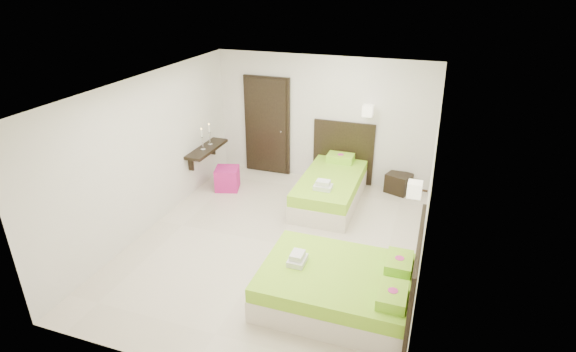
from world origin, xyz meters
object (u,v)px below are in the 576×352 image
(bed_single, at_px, (332,186))
(nightstand, at_px, (398,183))
(ottoman, at_px, (227,178))
(bed_double, at_px, (343,286))

(bed_single, xyz_separation_m, nightstand, (1.18, 0.81, -0.12))
(bed_single, relative_size, ottoman, 4.62)
(bed_double, relative_size, ottoman, 4.36)
(bed_single, height_order, nightstand, bed_single)
(nightstand, bearing_deg, bed_double, -75.16)
(bed_single, relative_size, nightstand, 4.75)
(ottoman, bearing_deg, bed_double, -41.94)
(nightstand, bearing_deg, bed_single, -125.95)
(bed_double, xyz_separation_m, nightstand, (0.32, 3.68, -0.10))
(bed_single, height_order, ottoman, bed_single)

